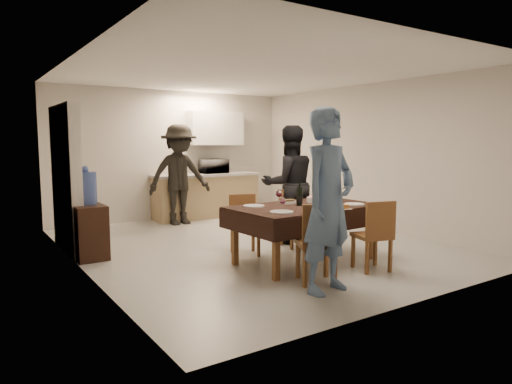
# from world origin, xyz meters

# --- Properties ---
(floor) EXTENTS (5.00, 6.00, 0.02)m
(floor) POSITION_xyz_m (0.00, 0.00, 0.00)
(floor) COLOR #AAABA6
(floor) RESTS_ON ground
(ceiling) EXTENTS (5.00, 6.00, 0.02)m
(ceiling) POSITION_xyz_m (0.00, 0.00, 2.60)
(ceiling) COLOR white
(ceiling) RESTS_ON wall_back
(wall_back) EXTENTS (5.00, 0.02, 2.60)m
(wall_back) POSITION_xyz_m (0.00, 3.00, 1.30)
(wall_back) COLOR beige
(wall_back) RESTS_ON floor
(wall_front) EXTENTS (5.00, 0.02, 2.60)m
(wall_front) POSITION_xyz_m (0.00, -3.00, 1.30)
(wall_front) COLOR beige
(wall_front) RESTS_ON floor
(wall_left) EXTENTS (0.02, 6.00, 2.60)m
(wall_left) POSITION_xyz_m (-2.50, 0.00, 1.30)
(wall_left) COLOR beige
(wall_left) RESTS_ON floor
(wall_right) EXTENTS (0.02, 6.00, 2.60)m
(wall_right) POSITION_xyz_m (2.50, 0.00, 1.30)
(wall_right) COLOR beige
(wall_right) RESTS_ON floor
(stub_partition) EXTENTS (0.15, 1.40, 2.10)m
(stub_partition) POSITION_xyz_m (-2.42, 1.20, 1.05)
(stub_partition) COLOR white
(stub_partition) RESTS_ON floor
(kitchen_base_cabinet) EXTENTS (2.20, 0.60, 0.86)m
(kitchen_base_cabinet) POSITION_xyz_m (0.60, 2.68, 0.43)
(kitchen_base_cabinet) COLOR tan
(kitchen_base_cabinet) RESTS_ON floor
(kitchen_worktop) EXTENTS (2.24, 0.64, 0.05)m
(kitchen_worktop) POSITION_xyz_m (0.60, 2.68, 0.89)
(kitchen_worktop) COLOR #B0B0AB
(kitchen_worktop) RESTS_ON kitchen_base_cabinet
(upper_cabinet) EXTENTS (1.20, 0.34, 0.70)m
(upper_cabinet) POSITION_xyz_m (0.90, 2.82, 1.85)
(upper_cabinet) COLOR white
(upper_cabinet) RESTS_ON wall_back
(dining_table) EXTENTS (1.97, 1.22, 0.75)m
(dining_table) POSITION_xyz_m (0.04, -1.20, 0.71)
(dining_table) COLOR black
(dining_table) RESTS_ON floor
(chair_near_left) EXTENTS (0.55, 0.57, 0.49)m
(chair_near_left) POSITION_xyz_m (-0.41, -2.03, 0.56)
(chair_near_left) COLOR brown
(chair_near_left) RESTS_ON floor
(chair_near_right) EXTENTS (0.49, 0.49, 0.47)m
(chair_near_right) POSITION_xyz_m (0.49, -2.03, 0.54)
(chair_near_right) COLOR brown
(chair_near_right) RESTS_ON floor
(chair_far_left) EXTENTS (0.48, 0.49, 0.45)m
(chair_far_left) POSITION_xyz_m (-0.41, -0.53, 0.51)
(chair_far_left) COLOR brown
(chair_far_left) RESTS_ON floor
(chair_far_right) EXTENTS (0.44, 0.44, 0.46)m
(chair_far_right) POSITION_xyz_m (0.49, -0.53, 0.52)
(chair_far_right) COLOR brown
(chair_far_right) RESTS_ON floor
(console) EXTENTS (0.39, 0.79, 0.73)m
(console) POSITION_xyz_m (-2.28, 0.65, 0.37)
(console) COLOR black
(console) RESTS_ON floor
(water_jug) EXTENTS (0.29, 0.29, 0.44)m
(water_jug) POSITION_xyz_m (-2.28, 0.65, 0.95)
(water_jug) COLOR #4863B6
(water_jug) RESTS_ON console
(wine_bottle) EXTENTS (0.08, 0.08, 0.34)m
(wine_bottle) POSITION_xyz_m (-0.01, -1.15, 0.92)
(wine_bottle) COLOR black
(wine_bottle) RESTS_ON dining_table
(water_pitcher) EXTENTS (0.13, 0.13, 0.20)m
(water_pitcher) POSITION_xyz_m (0.39, -1.25, 0.85)
(water_pitcher) COLOR white
(water_pitcher) RESTS_ON dining_table
(savoury_tart) EXTENTS (0.50, 0.41, 0.05)m
(savoury_tart) POSITION_xyz_m (0.14, -1.58, 0.78)
(savoury_tart) COLOR #BB7A37
(savoury_tart) RESTS_ON dining_table
(salad_bowl) EXTENTS (0.18, 0.18, 0.07)m
(salad_bowl) POSITION_xyz_m (0.34, -1.02, 0.78)
(salad_bowl) COLOR white
(salad_bowl) RESTS_ON dining_table
(mushroom_dish) EXTENTS (0.20, 0.20, 0.03)m
(mushroom_dish) POSITION_xyz_m (-0.01, -0.92, 0.77)
(mushroom_dish) COLOR white
(mushroom_dish) RESTS_ON dining_table
(wine_glass_a) EXTENTS (0.08, 0.08, 0.18)m
(wine_glass_a) POSITION_xyz_m (-0.51, -1.45, 0.84)
(wine_glass_a) COLOR white
(wine_glass_a) RESTS_ON dining_table
(wine_glass_b) EXTENTS (0.08, 0.08, 0.19)m
(wine_glass_b) POSITION_xyz_m (0.59, -0.95, 0.84)
(wine_glass_b) COLOR white
(wine_glass_b) RESTS_ON dining_table
(wine_glass_c) EXTENTS (0.09, 0.09, 0.20)m
(wine_glass_c) POSITION_xyz_m (-0.16, -0.90, 0.85)
(wine_glass_c) COLOR white
(wine_glass_c) RESTS_ON dining_table
(plate_near_left) EXTENTS (0.28, 0.28, 0.02)m
(plate_near_left) POSITION_xyz_m (-0.56, -1.50, 0.76)
(plate_near_left) COLOR white
(plate_near_left) RESTS_ON dining_table
(plate_near_right) EXTENTS (0.26, 0.26, 0.02)m
(plate_near_right) POSITION_xyz_m (0.64, -1.50, 0.76)
(plate_near_right) COLOR white
(plate_near_right) RESTS_ON dining_table
(plate_far_left) EXTENTS (0.27, 0.27, 0.02)m
(plate_far_left) POSITION_xyz_m (-0.56, -0.90, 0.76)
(plate_far_left) COLOR white
(plate_far_left) RESTS_ON dining_table
(plate_far_right) EXTENTS (0.28, 0.28, 0.02)m
(plate_far_right) POSITION_xyz_m (0.64, -0.90, 0.76)
(plate_far_right) COLOR white
(plate_far_right) RESTS_ON dining_table
(microwave) EXTENTS (0.54, 0.36, 0.30)m
(microwave) POSITION_xyz_m (0.79, 2.68, 1.06)
(microwave) COLOR white
(microwave) RESTS_ON kitchen_worktop
(person_near) EXTENTS (0.78, 0.59, 1.94)m
(person_near) POSITION_xyz_m (-0.51, -2.25, 0.97)
(person_near) COLOR slate
(person_near) RESTS_ON floor
(person_far) EXTENTS (1.05, 0.91, 1.83)m
(person_far) POSITION_xyz_m (0.59, -0.15, 0.91)
(person_far) COLOR black
(person_far) RESTS_ON floor
(person_kitchen) EXTENTS (1.22, 0.70, 1.90)m
(person_kitchen) POSITION_xyz_m (-0.20, 2.23, 0.95)
(person_kitchen) COLOR black
(person_kitchen) RESTS_ON floor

